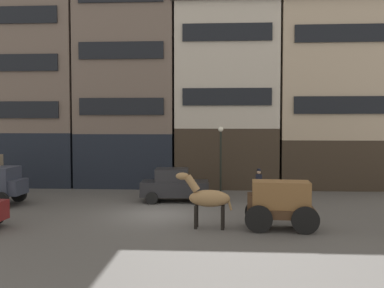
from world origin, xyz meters
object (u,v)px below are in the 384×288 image
(draft_horse, at_px, (207,198))
(pedestrian_officer, at_px, (259,183))
(streetlamp_curbside, at_px, (221,150))
(fire_hydrant_curbside, at_px, (148,188))
(cargo_wagon, at_px, (279,202))
(sedan_dark, at_px, (174,185))

(draft_horse, distance_m, pedestrian_officer, 7.02)
(draft_horse, height_order, streetlamp_curbside, streetlamp_curbside)
(streetlamp_curbside, bearing_deg, fire_hydrant_curbside, -171.93)
(cargo_wagon, height_order, fire_hydrant_curbside, cargo_wagon)
(cargo_wagon, bearing_deg, pedestrian_officer, 91.97)
(cargo_wagon, height_order, streetlamp_curbside, streetlamp_curbside)
(pedestrian_officer, bearing_deg, sedan_dark, -173.71)
(draft_horse, bearing_deg, pedestrian_officer, 67.10)
(cargo_wagon, relative_size, sedan_dark, 0.79)
(cargo_wagon, xyz_separation_m, pedestrian_officer, (-0.22, 6.46, -0.17))
(streetlamp_curbside, distance_m, fire_hydrant_curbside, 4.94)
(pedestrian_officer, bearing_deg, cargo_wagon, -88.03)
(draft_horse, bearing_deg, fire_hydrant_curbside, 115.38)
(cargo_wagon, relative_size, streetlamp_curbside, 0.73)
(draft_horse, height_order, pedestrian_officer, draft_horse)
(streetlamp_curbside, relative_size, fire_hydrant_curbside, 4.96)
(fire_hydrant_curbside, bearing_deg, sedan_dark, -47.62)
(draft_horse, relative_size, sedan_dark, 0.62)
(sedan_dark, relative_size, fire_hydrant_curbside, 4.56)
(draft_horse, bearing_deg, streetlamp_curbside, 85.85)
(cargo_wagon, height_order, draft_horse, draft_horse)
(sedan_dark, bearing_deg, pedestrian_officer, 6.29)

